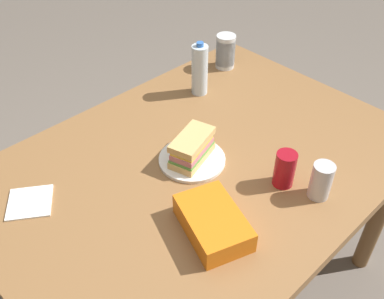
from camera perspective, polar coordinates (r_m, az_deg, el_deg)
ground_plane at (r=2.06m, az=0.87°, el=-17.27°), size 8.00×8.00×0.00m
dining_table at (r=1.54m, az=1.11°, el=-4.00°), size 1.43×1.03×0.76m
paper_plate at (r=1.47m, az=0.00°, el=-1.30°), size 0.23×0.23×0.01m
sandwich at (r=1.45m, az=0.01°, el=0.19°), size 0.20×0.15×0.08m
soda_can_red at (r=1.39m, az=11.99°, el=-2.52°), size 0.07×0.07×0.12m
chip_bag at (r=1.25m, az=2.75°, el=-9.50°), size 0.22×0.27×0.07m
water_bottle_tall at (r=1.76m, az=1.01°, el=10.36°), size 0.07×0.07×0.22m
plastic_cup_stack at (r=1.96m, az=4.39°, el=12.63°), size 0.08×0.08×0.15m
soda_can_silver at (r=1.38m, az=16.48°, el=-3.94°), size 0.07×0.07×0.12m
paper_napkin at (r=1.43m, az=-20.39°, el=-6.48°), size 0.18×0.18×0.01m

